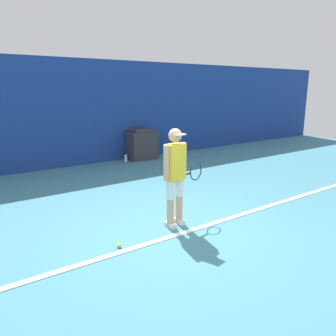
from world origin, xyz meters
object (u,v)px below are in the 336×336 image
at_px(tennis_player, 176,173).
at_px(water_bottle, 126,158).
at_px(tennis_ball, 119,245).
at_px(covered_chair, 142,145).

bearing_deg(tennis_player, water_bottle, 59.64).
bearing_deg(tennis_ball, covered_chair, 56.15).
bearing_deg(covered_chair, tennis_ball, -123.85).
height_order(covered_chair, water_bottle, covered_chair).
xyz_separation_m(tennis_ball, water_bottle, (2.82, 5.12, 0.09)).
bearing_deg(covered_chair, water_bottle, -177.16).
xyz_separation_m(tennis_player, tennis_ball, (-1.16, -0.18, -0.89)).
distance_m(tennis_player, covered_chair, 5.49).
relative_size(covered_chair, water_bottle, 3.93).
bearing_deg(covered_chair, tennis_player, -114.79).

